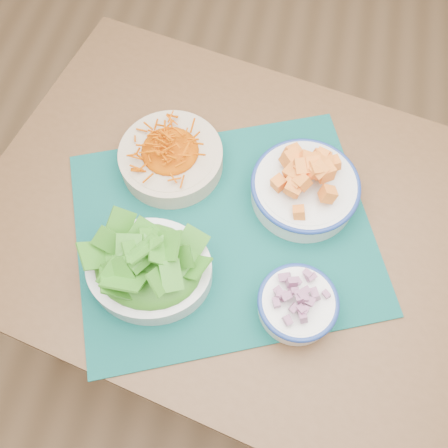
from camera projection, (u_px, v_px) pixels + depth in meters
The scene contains 7 objects.
ground at pixel (212, 291), 1.70m from camera, with size 4.00×4.00×0.00m, color #A87C51.
table at pixel (261, 246), 1.07m from camera, with size 1.27×0.97×0.75m.
placemat at pixel (224, 231), 0.97m from camera, with size 0.57×0.46×0.00m, color #053532.
carrot_bowl at pixel (171, 155), 1.00m from camera, with size 0.27×0.27×0.08m.
squash_bowl at pixel (306, 185), 0.96m from camera, with size 0.26×0.26×0.10m.
lettuce_bowl at pixel (148, 266), 0.89m from camera, with size 0.25×0.22×0.10m.
onion_bowl at pixel (298, 303), 0.87m from camera, with size 0.16×0.16×0.07m.
Camera 1 is at (0.15, -0.52, 1.63)m, focal length 40.00 mm.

